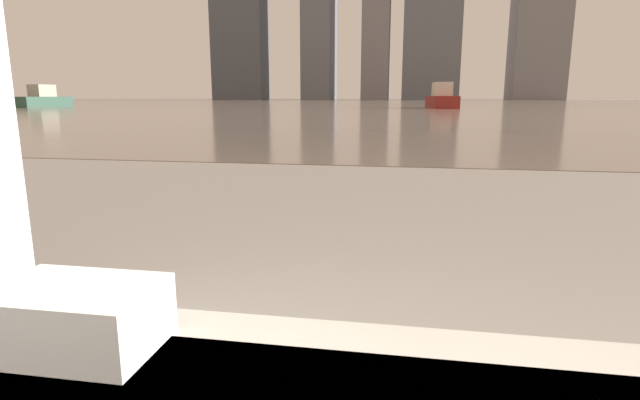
# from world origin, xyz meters

# --- Properties ---
(towel_stack) EXTENTS (0.29, 0.20, 0.12)m
(towel_stack) POSITION_xyz_m (-0.17, 0.88, 0.57)
(towel_stack) COLOR white
(towel_stack) RESTS_ON bathtub
(harbor_water) EXTENTS (180.00, 110.00, 0.01)m
(harbor_water) POSITION_xyz_m (0.00, 62.00, 0.01)
(harbor_water) COLOR gray
(harbor_water) RESTS_ON ground_plane
(harbor_boat_0) EXTENTS (2.24, 5.08, 1.84)m
(harbor_boat_0) POSITION_xyz_m (-29.81, 38.01, 0.66)
(harbor_boat_0) COLOR #335647
(harbor_boat_0) RESTS_ON harbor_water
(harbor_boat_2) EXTENTS (2.36, 5.39, 1.96)m
(harbor_boat_2) POSITION_xyz_m (2.89, 40.54, 0.70)
(harbor_boat_2) COLOR maroon
(harbor_boat_2) RESTS_ON harbor_water
(skyline_tower_4) EXTENTS (10.77, 10.23, 39.27)m
(skyline_tower_4) POSITION_xyz_m (27.22, 118.00, 19.63)
(skyline_tower_4) COLOR slate
(skyline_tower_4) RESTS_ON ground_plane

